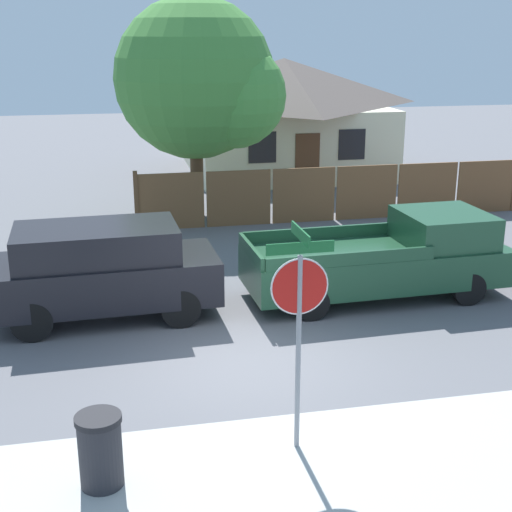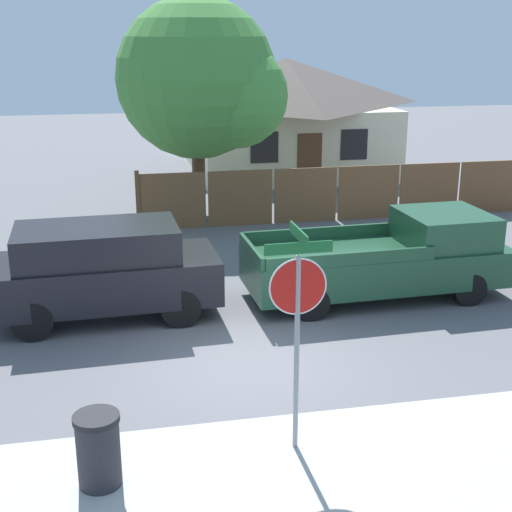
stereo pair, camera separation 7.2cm
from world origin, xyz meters
The scene contains 9 objects.
ground_plane centered at (0.00, 0.00, 0.00)m, with size 80.00×80.00×0.00m, color slate.
sidewalk_strip centered at (0.00, -3.60, 0.00)m, with size 36.00×3.20×0.01m.
wooden_fence centered at (4.47, 8.87, 0.82)m, with size 11.95×0.12×1.74m.
house centered at (4.87, 17.05, 2.32)m, with size 7.97×7.84×4.46m.
oak_tree centered at (0.71, 10.16, 4.05)m, with size 4.95×4.72×6.52m.
red_suv centered at (-2.40, 2.45, 1.02)m, with size 4.51×2.07×1.89m.
orange_pickup centered at (3.58, 2.47, 0.85)m, with size 5.63×2.23×1.78m.
stop_sign centered at (0.15, -2.83, 2.11)m, with size 0.89×0.81×3.12m.
trash_bin centered at (-2.48, -3.17, 0.49)m, with size 0.58×0.58×0.98m.
Camera 2 is at (-2.09, -11.16, 5.49)m, focal length 50.00 mm.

